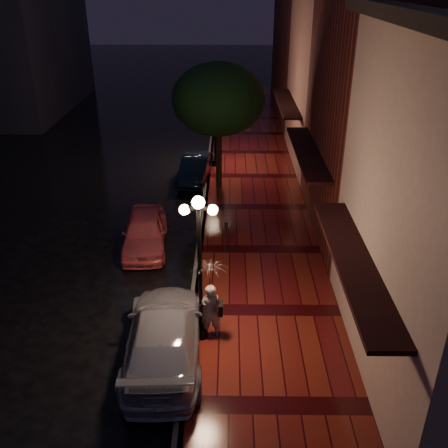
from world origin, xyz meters
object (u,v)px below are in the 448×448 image
(street_tree, at_px, (219,101))
(navy_car, at_px, (195,169))
(streetlamp_near, at_px, (200,262))
(silver_car, at_px, (164,336))
(parking_meter, at_px, (226,234))
(pink_car, at_px, (145,232))
(streetlamp_far, at_px, (215,120))
(woman_with_umbrella, at_px, (210,289))

(street_tree, relative_size, navy_car, 1.54)
(streetlamp_near, relative_size, silver_car, 0.86)
(streetlamp_near, distance_m, silver_car, 2.21)
(navy_car, height_order, parking_meter, parking_meter)
(pink_car, bearing_deg, silver_car, -81.49)
(street_tree, height_order, navy_car, street_tree)
(streetlamp_far, xyz_separation_m, woman_with_umbrella, (0.25, -13.96, -0.87))
(streetlamp_far, distance_m, silver_car, 14.84)
(street_tree, bearing_deg, pink_car, -115.39)
(streetlamp_near, height_order, woman_with_umbrella, streetlamp_near)
(streetlamp_near, relative_size, street_tree, 0.74)
(street_tree, relative_size, woman_with_umbrella, 2.43)
(street_tree, height_order, parking_meter, street_tree)
(street_tree, xyz_separation_m, parking_meter, (0.39, -6.26, -3.34))
(streetlamp_far, bearing_deg, parking_meter, -85.99)
(streetlamp_near, bearing_deg, parking_meter, 82.18)
(silver_car, height_order, parking_meter, silver_car)
(street_tree, distance_m, silver_car, 12.26)
(street_tree, xyz_separation_m, woman_with_umbrella, (-0.01, -10.95, -2.52))
(silver_car, bearing_deg, parking_meter, -109.24)
(navy_car, bearing_deg, parking_meter, -72.07)
(pink_car, xyz_separation_m, navy_car, (1.46, 6.85, -0.04))
(woman_with_umbrella, bearing_deg, navy_car, -100.90)
(silver_car, bearing_deg, navy_car, -92.80)
(navy_car, height_order, woman_with_umbrella, woman_with_umbrella)
(street_tree, relative_size, pink_car, 1.48)
(navy_car, distance_m, silver_car, 12.90)
(streetlamp_far, bearing_deg, woman_with_umbrella, -88.96)
(pink_car, relative_size, navy_car, 1.03)
(woman_with_umbrella, bearing_deg, street_tree, -106.57)
(navy_car, xyz_separation_m, parking_meter, (1.60, -7.48, 0.28))
(streetlamp_near, xyz_separation_m, woman_with_umbrella, (0.25, 0.04, -0.87))
(streetlamp_far, distance_m, street_tree, 3.44)
(silver_car, bearing_deg, woman_with_umbrella, -151.51)
(street_tree, distance_m, parking_meter, 7.10)
(streetlamp_far, distance_m, parking_meter, 9.44)
(navy_car, bearing_deg, street_tree, -39.42)
(pink_car, height_order, woman_with_umbrella, woman_with_umbrella)
(navy_car, distance_m, woman_with_umbrella, 12.28)
(silver_car, distance_m, parking_meter, 5.66)
(navy_car, distance_m, parking_meter, 7.65)
(navy_car, bearing_deg, woman_with_umbrella, -78.51)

